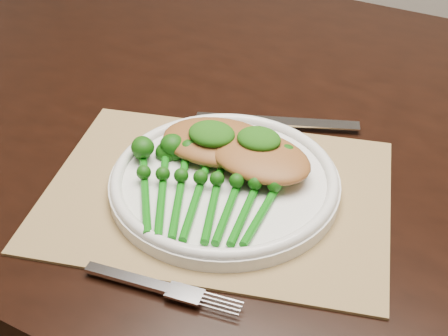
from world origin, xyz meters
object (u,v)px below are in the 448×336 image
at_px(broccolini_bundle, 206,197).
at_px(placemat, 217,193).
at_px(dining_table, 285,302).
at_px(chicken_fillet_left, 218,142).
at_px(dinner_plate, 225,181).

bearing_deg(broccolini_bundle, placemat, 77.75).
bearing_deg(dining_table, placemat, -98.40).
xyz_separation_m(dining_table, chicken_fillet_left, (-0.07, -0.13, 0.41)).
bearing_deg(broccolini_bundle, chicken_fillet_left, 90.40).
relative_size(dining_table, dinner_plate, 6.13).
xyz_separation_m(placemat, chicken_fillet_left, (-0.02, 0.06, 0.03)).
height_order(placemat, dinner_plate, dinner_plate).
height_order(dinner_plate, broccolini_bundle, broccolini_bundle).
xyz_separation_m(placemat, dinner_plate, (0.01, 0.01, 0.01)).
bearing_deg(placemat, broccolini_bundle, -98.56).
height_order(placemat, broccolini_bundle, broccolini_bundle).
height_order(chicken_fillet_left, broccolini_bundle, chicken_fillet_left).
bearing_deg(placemat, dinner_plate, 49.01).
height_order(dinner_plate, chicken_fillet_left, chicken_fillet_left).
relative_size(placemat, dinner_plate, 1.48).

